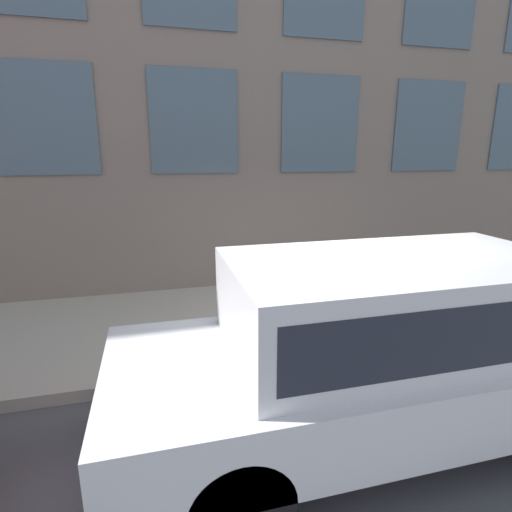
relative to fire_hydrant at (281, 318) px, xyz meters
name	(u,v)px	position (x,y,z in m)	size (l,w,h in m)	color
ground_plane	(324,368)	(-0.45, -0.41, -0.53)	(80.00, 80.00, 0.00)	#47474C
sidewalk	(284,316)	(1.10, -0.41, -0.46)	(3.10, 60.00, 0.15)	#A8A093
fire_hydrant	(281,318)	(0.00, 0.00, 0.00)	(0.38, 0.48, 0.75)	gray
person	(231,286)	(0.43, 0.57, 0.35)	(0.30, 0.20, 1.22)	navy
parked_truck_silver_near	(388,336)	(-1.65, -0.48, 0.46)	(1.84, 4.85, 1.72)	black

